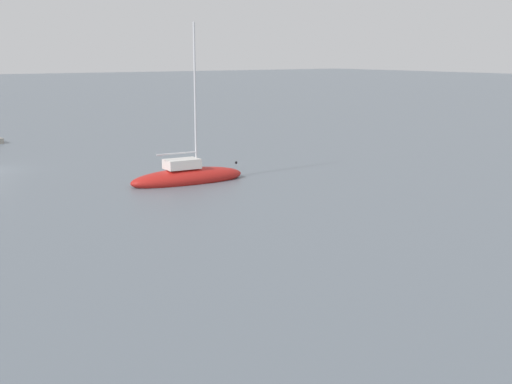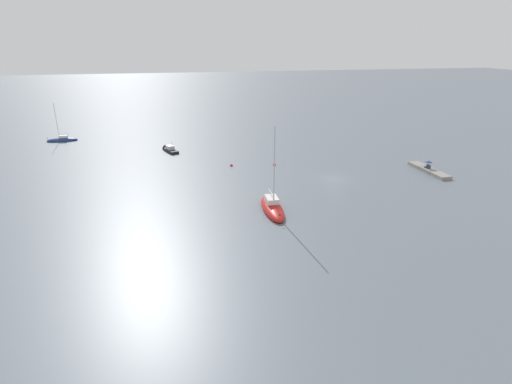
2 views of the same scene
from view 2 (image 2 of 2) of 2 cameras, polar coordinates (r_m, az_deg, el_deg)
ground_plane at (r=64.72m, az=11.05°, el=1.81°), size 500.00×500.00×0.00m
seawall_pier at (r=73.17m, az=23.39°, el=2.88°), size 9.21×1.95×0.55m
person_seated_blue_left at (r=73.05m, az=23.42°, el=3.28°), size 0.41×0.61×0.73m
person_seated_maroon_right at (r=73.49m, az=23.18°, el=3.41°), size 0.41×0.61×0.73m
umbrella_open_navy at (r=73.02m, az=23.36°, el=3.99°), size 1.24×1.24×1.27m
sailboat_red_near at (r=51.55m, az=2.34°, el=-2.22°), size 8.73×2.91×11.57m
sailboat_navy_mid at (r=98.16m, az=-25.86°, el=6.70°), size 2.02×6.41×8.66m
motorboat_black_near at (r=81.91m, az=-12.20°, el=5.89°), size 5.22×3.11×2.80m
mooring_buoy_near at (r=70.95m, az=2.61°, el=3.92°), size 0.55×0.55×0.55m
mooring_buoy_far at (r=70.49m, az=-3.53°, el=3.79°), size 0.51×0.51×0.51m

